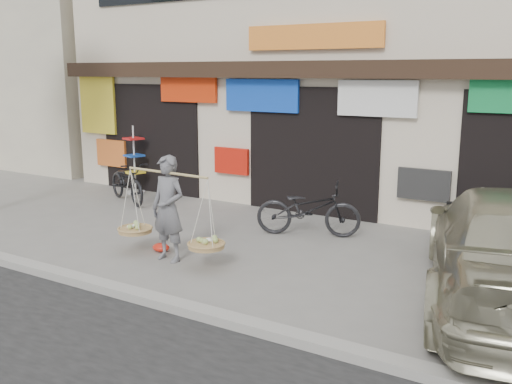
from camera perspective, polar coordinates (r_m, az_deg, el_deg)
The scene contains 9 objects.
ground at distance 9.48m, azimuth -3.82°, elevation -6.59°, with size 70.00×70.00×0.00m, color slate.
kerb at distance 8.01m, azimuth -12.18°, elevation -9.97°, with size 70.00×0.25×0.12m, color gray.
shophouse_block at distance 14.71m, azimuth 10.88°, elevation 13.47°, with size 14.00×6.32×7.00m.
neighbor_west at distance 23.55m, azimuth -21.68°, elevation 11.14°, with size 12.00×7.00×6.00m, color beige.
street_vendor at distance 9.24m, azimuth -8.76°, elevation -2.04°, with size 2.10×0.64×1.72m.
bike_0 at distance 13.65m, azimuth -12.76°, elevation 1.01°, with size 0.64×1.84×0.97m, color black.
bike_2 at distance 10.63m, azimuth 5.25°, elevation -1.71°, with size 0.67×1.93×1.02m, color black.
display_rack at distance 14.59m, azimuth -12.05°, elevation 2.53°, with size 0.50×0.50×1.70m.
red_bag at distance 9.91m, azimuth -9.48°, elevation -5.49°, with size 0.31×0.25×0.14m, color red.
Camera 1 is at (5.19, -7.34, 3.02)m, focal length 40.00 mm.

